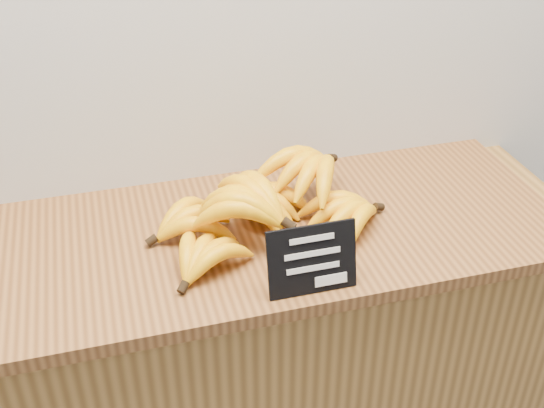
{
  "coord_description": "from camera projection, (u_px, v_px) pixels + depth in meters",
  "views": [
    {
      "loc": [
        -0.21,
        1.58,
        1.77
      ],
      "look_at": [
        0.1,
        2.7,
        1.02
      ],
      "focal_mm": 45.0,
      "sensor_mm": 36.0,
      "label": 1
    }
  ],
  "objects": [
    {
      "name": "counter",
      "position": [
        267.0,
        382.0,
        1.73
      ],
      "size": [
        1.45,
        0.5,
        0.9
      ],
      "primitive_type": "cube",
      "color": "olive",
      "rests_on": "ground"
    },
    {
      "name": "chalkboard_sign",
      "position": [
        312.0,
        260.0,
        1.26
      ],
      "size": [
        0.17,
        0.04,
        0.14
      ],
      "primitive_type": "cube",
      "rotation": [
        -0.23,
        0.0,
        0.0
      ],
      "color": "black",
      "rests_on": "counter_top"
    },
    {
      "name": "counter_top",
      "position": [
        266.0,
        233.0,
        1.48
      ],
      "size": [
        1.3,
        0.54,
        0.03
      ],
      "primitive_type": "cube",
      "color": "brown",
      "rests_on": "counter"
    },
    {
      "name": "banana_pile",
      "position": [
        263.0,
        207.0,
        1.43
      ],
      "size": [
        0.52,
        0.34,
        0.13
      ],
      "color": "#FFB80A",
      "rests_on": "counter_top"
    }
  ]
}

